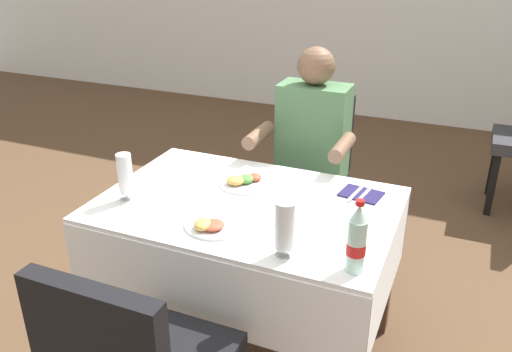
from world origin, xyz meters
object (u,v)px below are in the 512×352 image
object	(u,v)px
chair_far_diner_seat	(305,172)
cola_bottle_primary	(357,241)
beer_glass_left	(125,177)
plate_far_diner	(244,182)
seated_diner_far	(309,154)
beer_glass_middle	(285,229)
napkin_cutlery_set	(361,194)
plate_near_camera	(213,224)
main_dining_table	(247,238)

from	to	relation	value
chair_far_diner_seat	cola_bottle_primary	xyz separation A→B (m)	(0.53, -1.11, 0.31)
beer_glass_left	plate_far_diner	bearing A→B (deg)	40.15
chair_far_diner_seat	seated_diner_far	size ratio (longest dim) A/B	0.77
chair_far_diner_seat	cola_bottle_primary	size ratio (longest dim) A/B	3.73
chair_far_diner_seat	cola_bottle_primary	distance (m)	1.26
chair_far_diner_seat	beer_glass_middle	distance (m)	1.19
chair_far_diner_seat	napkin_cutlery_set	world-z (taller)	chair_far_diner_seat
chair_far_diner_seat	plate_far_diner	bearing A→B (deg)	-97.02
plate_near_camera	beer_glass_middle	distance (m)	0.34
plate_near_camera	plate_far_diner	bearing A→B (deg)	96.57
napkin_cutlery_set	plate_far_diner	bearing A→B (deg)	-168.29
cola_bottle_primary	napkin_cutlery_set	bearing A→B (deg)	100.53
chair_far_diner_seat	seated_diner_far	bearing A→B (deg)	-65.80
main_dining_table	beer_glass_middle	world-z (taller)	beer_glass_middle
main_dining_table	napkin_cutlery_set	size ratio (longest dim) A/B	6.23
plate_far_diner	beer_glass_left	bearing A→B (deg)	-139.85
seated_diner_far	plate_far_diner	xyz separation A→B (m)	(-0.13, -0.54, 0.05)
main_dining_table	seated_diner_far	world-z (taller)	seated_diner_far
chair_far_diner_seat	napkin_cutlery_set	distance (m)	0.72
beer_glass_middle	napkin_cutlery_set	bearing A→B (deg)	76.48
cola_bottle_primary	seated_diner_far	bearing A→B (deg)	115.51
beer_glass_left	beer_glass_middle	size ratio (longest dim) A/B	0.99
plate_near_camera	beer_glass_left	world-z (taller)	beer_glass_left
plate_far_diner	beer_glass_left	size ratio (longest dim) A/B	1.09
plate_near_camera	plate_far_diner	distance (m)	0.39
main_dining_table	plate_near_camera	bearing A→B (deg)	-98.61
seated_diner_far	plate_far_diner	world-z (taller)	seated_diner_far
plate_far_diner	napkin_cutlery_set	world-z (taller)	plate_far_diner
main_dining_table	plate_near_camera	world-z (taller)	plate_near_camera
main_dining_table	beer_glass_left	bearing A→B (deg)	-159.71
plate_near_camera	napkin_cutlery_set	xyz separation A→B (m)	(0.46, 0.49, -0.01)
seated_diner_far	napkin_cutlery_set	size ratio (longest dim) A/B	6.45
main_dining_table	chair_far_diner_seat	xyz separation A→B (m)	(-0.00, 0.80, -0.02)
main_dining_table	seated_diner_far	distance (m)	0.71
beer_glass_left	seated_diner_far	bearing A→B (deg)	59.21
beer_glass_left	beer_glass_middle	xyz separation A→B (m)	(0.75, -0.14, 0.00)
main_dining_table	seated_diner_far	size ratio (longest dim) A/B	0.97
seated_diner_far	plate_far_diner	size ratio (longest dim) A/B	5.58
main_dining_table	plate_far_diner	bearing A→B (deg)	117.38
plate_far_diner	beer_glass_left	distance (m)	0.52
main_dining_table	chair_far_diner_seat	distance (m)	0.80
plate_far_diner	beer_glass_middle	size ratio (longest dim) A/B	1.07
seated_diner_far	beer_glass_left	distance (m)	1.02
cola_bottle_primary	beer_glass_middle	bearing A→B (deg)	-177.83
plate_near_camera	beer_glass_left	xyz separation A→B (m)	(-0.43, 0.06, 0.09)
plate_far_diner	beer_glass_middle	distance (m)	0.60
plate_near_camera	seated_diner_far	bearing A→B (deg)	84.81
plate_far_diner	napkin_cutlery_set	xyz separation A→B (m)	(0.50, 0.10, -0.01)
seated_diner_far	beer_glass_middle	bearing A→B (deg)	-76.91
plate_far_diner	napkin_cutlery_set	distance (m)	0.51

